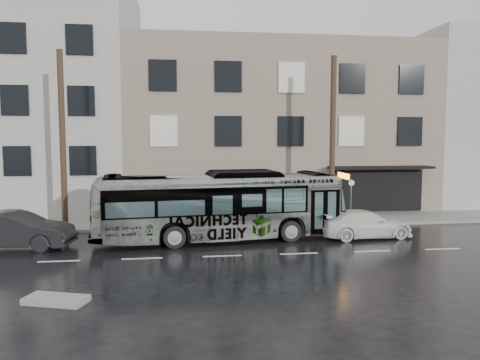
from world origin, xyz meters
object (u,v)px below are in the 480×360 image
object	(u,v)px
utility_pole_front	(332,141)
bus	(220,206)
dark_sedan	(15,230)
white_sedan	(365,224)
sign_post	(351,201)
utility_pole_rear	(63,141)

from	to	relation	value
utility_pole_front	bus	world-z (taller)	utility_pole_front
dark_sedan	bus	bearing A→B (deg)	-79.41
bus	white_sedan	xyz separation A→B (m)	(6.97, -0.35, -0.96)
sign_post	white_sedan	world-z (taller)	sign_post
utility_pole_front	dark_sedan	world-z (taller)	utility_pole_front
bus	white_sedan	distance (m)	7.04
dark_sedan	sign_post	bearing A→B (deg)	-71.64
utility_pole_rear	white_sedan	bearing A→B (deg)	-12.03
utility_pole_front	sign_post	distance (m)	3.48
sign_post	white_sedan	bearing A→B (deg)	-98.49
utility_pole_front	dark_sedan	bearing A→B (deg)	-167.55
white_sedan	dark_sedan	bearing A→B (deg)	86.14
utility_pole_rear	dark_sedan	world-z (taller)	utility_pole_rear
sign_post	utility_pole_front	bearing A→B (deg)	180.00
utility_pole_front	white_sedan	xyz separation A→B (m)	(0.63, -3.12, -3.98)
sign_post	dark_sedan	world-z (taller)	sign_post
bus	white_sedan	bearing A→B (deg)	-99.41
utility_pole_rear	dark_sedan	bearing A→B (deg)	-111.04
utility_pole_front	utility_pole_rear	size ratio (longest dim) A/B	1.00
utility_pole_rear	sign_post	xyz separation A→B (m)	(15.10, 0.00, -3.30)
utility_pole_front	sign_post	bearing A→B (deg)	0.00
utility_pole_rear	dark_sedan	size ratio (longest dim) A/B	1.84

